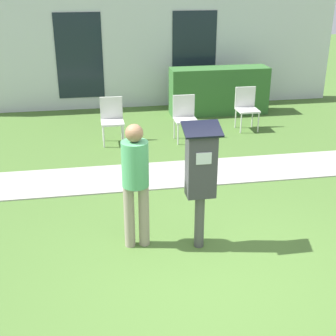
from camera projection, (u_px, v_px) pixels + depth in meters
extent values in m
plane|color=#476B2D|center=(212.00, 273.00, 5.32)|extent=(40.00, 40.00, 0.00)
cube|color=#A3A099|center=(169.00, 174.00, 7.87)|extent=(12.00, 1.10, 0.02)
cube|color=silver|center=(137.00, 41.00, 11.34)|extent=(10.00, 0.24, 3.20)
cube|color=#19232D|center=(79.00, 56.00, 11.12)|extent=(1.10, 0.02, 2.00)
cube|color=#19232D|center=(194.00, 53.00, 11.56)|extent=(1.10, 0.02, 2.00)
cylinder|color=#4C4C4C|center=(199.00, 221.00, 5.71)|extent=(0.12, 0.12, 0.70)
cube|color=#38383D|center=(201.00, 164.00, 5.42)|extent=(0.34, 0.22, 0.80)
cube|color=silver|center=(204.00, 159.00, 5.27)|extent=(0.18, 0.01, 0.14)
cube|color=black|center=(202.00, 129.00, 5.25)|extent=(0.44, 0.31, 0.12)
cylinder|color=gray|center=(129.00, 216.00, 5.70)|extent=(0.13, 0.13, 0.82)
cylinder|color=gray|center=(144.00, 215.00, 5.73)|extent=(0.13, 0.13, 0.82)
cylinder|color=#4C9E66|center=(135.00, 164.00, 5.45)|extent=(0.32, 0.32, 0.55)
sphere|color=#8C6647|center=(134.00, 133.00, 5.30)|extent=(0.21, 0.21, 0.21)
cylinder|color=silver|center=(104.00, 137.00, 9.03)|extent=(0.03, 0.03, 0.42)
cylinder|color=silver|center=(123.00, 136.00, 9.09)|extent=(0.03, 0.03, 0.42)
cylinder|color=silver|center=(103.00, 131.00, 9.37)|extent=(0.03, 0.03, 0.42)
cylinder|color=silver|center=(122.00, 130.00, 9.43)|extent=(0.03, 0.03, 0.42)
cube|color=silver|center=(112.00, 122.00, 9.14)|extent=(0.44, 0.44, 0.04)
cube|color=silver|center=(111.00, 108.00, 9.23)|extent=(0.44, 0.04, 0.44)
cylinder|color=silver|center=(178.00, 134.00, 9.18)|extent=(0.03, 0.03, 0.42)
cylinder|color=silver|center=(197.00, 133.00, 9.24)|extent=(0.03, 0.03, 0.42)
cylinder|color=silver|center=(174.00, 128.00, 9.52)|extent=(0.03, 0.03, 0.42)
cylinder|color=silver|center=(193.00, 128.00, 9.58)|extent=(0.03, 0.03, 0.42)
cube|color=silver|center=(186.00, 120.00, 9.29)|extent=(0.44, 0.44, 0.04)
cube|color=silver|center=(184.00, 106.00, 9.38)|extent=(0.44, 0.04, 0.44)
cylinder|color=silver|center=(241.00, 124.00, 9.83)|extent=(0.03, 0.03, 0.42)
cylinder|color=silver|center=(258.00, 123.00, 9.89)|extent=(0.03, 0.03, 0.42)
cylinder|color=silver|center=(236.00, 118.00, 10.17)|extent=(0.03, 0.03, 0.42)
cylinder|color=silver|center=(252.00, 118.00, 10.23)|extent=(0.03, 0.03, 0.42)
cube|color=silver|center=(247.00, 110.00, 9.94)|extent=(0.44, 0.44, 0.04)
cube|color=silver|center=(245.00, 97.00, 10.03)|extent=(0.44, 0.04, 0.44)
cube|color=#33662D|center=(219.00, 91.00, 11.08)|extent=(2.32, 0.60, 1.10)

